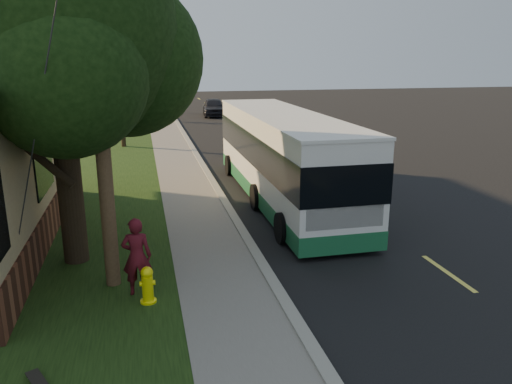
# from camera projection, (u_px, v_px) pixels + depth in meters

# --- Properties ---
(ground) EXTENTS (120.00, 120.00, 0.00)m
(ground) POSITION_uv_depth(u_px,v_px,m) (276.00, 291.00, 10.35)
(ground) COLOR black
(ground) RESTS_ON ground
(road) EXTENTS (8.00, 80.00, 0.01)m
(road) POSITION_uv_depth(u_px,v_px,m) (306.00, 174.00, 20.62)
(road) COLOR black
(road) RESTS_ON ground
(curb) EXTENTS (0.25, 80.00, 0.12)m
(curb) POSITION_uv_depth(u_px,v_px,m) (210.00, 178.00, 19.74)
(curb) COLOR gray
(curb) RESTS_ON ground
(sidewalk) EXTENTS (2.00, 80.00, 0.08)m
(sidewalk) POSITION_uv_depth(u_px,v_px,m) (185.00, 180.00, 19.52)
(sidewalk) COLOR slate
(sidewalk) RESTS_ON ground
(grass_verge) EXTENTS (5.00, 80.00, 0.07)m
(grass_verge) POSITION_uv_depth(u_px,v_px,m) (91.00, 185.00, 18.77)
(grass_verge) COLOR black
(grass_verge) RESTS_ON ground
(fire_hydrant) EXTENTS (0.32, 0.32, 0.74)m
(fire_hydrant) POSITION_uv_depth(u_px,v_px,m) (148.00, 285.00, 9.68)
(fire_hydrant) COLOR #FAEF0D
(fire_hydrant) RESTS_ON grass_verge
(utility_pole) EXTENTS (2.86, 3.21, 9.07)m
(utility_pole) POSITION_uv_depth(u_px,v_px,m) (95.00, 61.00, 9.35)
(utility_pole) COLOR #473321
(utility_pole) RESTS_ON ground
(leafy_tree) EXTENTS (6.30, 6.00, 7.80)m
(leafy_tree) POSITION_uv_depth(u_px,v_px,m) (57.00, 34.00, 10.57)
(leafy_tree) COLOR black
(leafy_tree) RESTS_ON grass_verge
(bare_tree_near) EXTENTS (1.38, 1.21, 4.31)m
(bare_tree_near) POSITION_uv_depth(u_px,v_px,m) (121.00, 107.00, 25.94)
(bare_tree_near) COLOR black
(bare_tree_near) RESTS_ON grass_verge
(bare_tree_far) EXTENTS (1.38, 1.21, 4.03)m
(bare_tree_far) POSITION_uv_depth(u_px,v_px,m) (133.00, 93.00, 37.37)
(bare_tree_far) COLOR black
(bare_tree_far) RESTS_ON grass_verge
(traffic_signal) EXTENTS (0.18, 0.22, 5.50)m
(traffic_signal) POSITION_uv_depth(u_px,v_px,m) (176.00, 75.00, 41.58)
(traffic_signal) COLOR #2D2D30
(traffic_signal) RESTS_ON ground
(transit_bus) EXTENTS (2.49, 10.78, 2.92)m
(transit_bus) POSITION_uv_depth(u_px,v_px,m) (283.00, 155.00, 16.55)
(transit_bus) COLOR silver
(transit_bus) RESTS_ON ground
(skateboarder) EXTENTS (0.62, 0.43, 1.61)m
(skateboarder) POSITION_uv_depth(u_px,v_px,m) (137.00, 256.00, 9.91)
(skateboarder) COLOR #501019
(skateboarder) RESTS_ON grass_verge
(skateboard_main) EXTENTS (0.51, 0.76, 0.07)m
(skateboard_main) POSITION_uv_depth(u_px,v_px,m) (39.00, 383.00, 7.26)
(skateboard_main) COLOR black
(skateboard_main) RESTS_ON grass_verge
(distant_car) EXTENTS (2.07, 4.34, 1.43)m
(distant_car) POSITION_uv_depth(u_px,v_px,m) (214.00, 107.00, 40.20)
(distant_car) COLOR black
(distant_car) RESTS_ON ground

